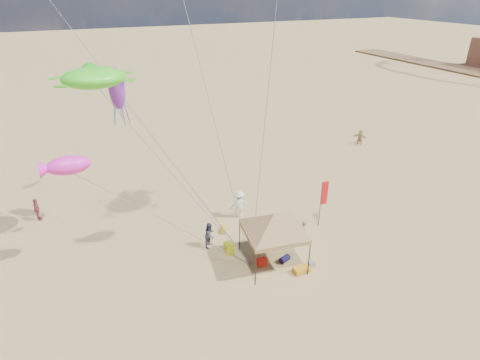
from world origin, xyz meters
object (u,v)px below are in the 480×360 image
(cooler_blue, at_px, (283,219))
(person_far_a, at_px, (37,209))
(person_near_c, at_px, (239,204))
(person_far_c, at_px, (360,137))
(cooler_red, at_px, (261,262))
(canopy_tent, at_px, (274,216))
(person_near_b, at_px, (210,235))
(beach_cart, at_px, (302,269))
(person_near_a, at_px, (303,232))
(chair_yellow, at_px, (229,248))
(chair_green, at_px, (284,239))
(feather_flag, at_px, (323,196))

(cooler_blue, xyz_separation_m, person_far_a, (-14.35, 6.84, 0.58))
(person_near_c, relative_size, person_far_c, 1.30)
(cooler_red, bearing_deg, canopy_tent, -6.72)
(person_near_c, bearing_deg, person_far_a, -13.07)
(person_near_b, bearing_deg, beach_cart, -91.77)
(person_near_b, height_order, person_far_c, person_near_b)
(person_near_a, bearing_deg, person_far_c, -177.59)
(cooler_blue, relative_size, beach_cart, 0.60)
(beach_cart, distance_m, person_far_a, 17.27)
(canopy_tent, distance_m, chair_yellow, 3.70)
(chair_green, bearing_deg, canopy_tent, -139.66)
(person_near_b, bearing_deg, canopy_tent, -90.32)
(person_far_a, bearing_deg, cooler_blue, -109.45)
(person_near_c, distance_m, person_far_a, 13.08)
(person_near_b, distance_m, person_far_c, 21.19)
(person_near_a, bearing_deg, chair_yellow, -49.50)
(cooler_blue, bearing_deg, feather_flag, -33.76)
(person_near_a, height_order, person_far_a, person_near_a)
(chair_yellow, xyz_separation_m, person_near_c, (2.16, 3.41, 0.60))
(canopy_tent, xyz_separation_m, person_near_c, (0.35, 5.20, -2.08))
(chair_green, xyz_separation_m, person_near_a, (1.02, -0.39, 0.44))
(beach_cart, bearing_deg, cooler_red, 138.80)
(cooler_red, relative_size, person_near_c, 0.28)
(feather_flag, relative_size, cooler_blue, 5.81)
(person_near_b, xyz_separation_m, person_near_c, (2.90, 2.30, 0.17))
(canopy_tent, bearing_deg, person_far_c, 37.38)
(cooler_red, xyz_separation_m, person_far_a, (-11.05, 10.22, 0.58))
(cooler_blue, distance_m, chair_green, 2.48)
(canopy_tent, relative_size, beach_cart, 6.48)
(canopy_tent, xyz_separation_m, person_near_a, (2.52, 0.88, -2.25))
(person_near_b, xyz_separation_m, person_far_c, (18.90, 9.59, -0.05))
(feather_flag, relative_size, chair_green, 4.48)
(person_near_a, bearing_deg, beach_cart, 18.86)
(chair_yellow, bearing_deg, feather_flag, 2.86)
(chair_yellow, relative_size, person_far_c, 0.48)
(person_near_a, distance_m, person_near_c, 4.83)
(cooler_blue, height_order, person_far_a, person_far_a)
(chair_yellow, bearing_deg, cooler_blue, 20.47)
(chair_yellow, xyz_separation_m, person_near_b, (-0.74, 1.11, 0.43))
(cooler_blue, bearing_deg, person_far_c, 33.41)
(cooler_red, distance_m, person_far_c, 21.04)
(cooler_red, height_order, cooler_blue, same)
(chair_yellow, height_order, person_near_b, person_near_b)
(person_near_a, bearing_deg, person_near_b, -59.39)
(chair_green, distance_m, chair_yellow, 3.35)
(person_near_c, xyz_separation_m, person_far_c, (16.00, 7.29, -0.22))
(cooler_blue, relative_size, person_near_c, 0.28)
(person_near_a, distance_m, person_far_c, 18.06)
(cooler_red, relative_size, person_near_a, 0.34)
(cooler_red, relative_size, chair_yellow, 0.77)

